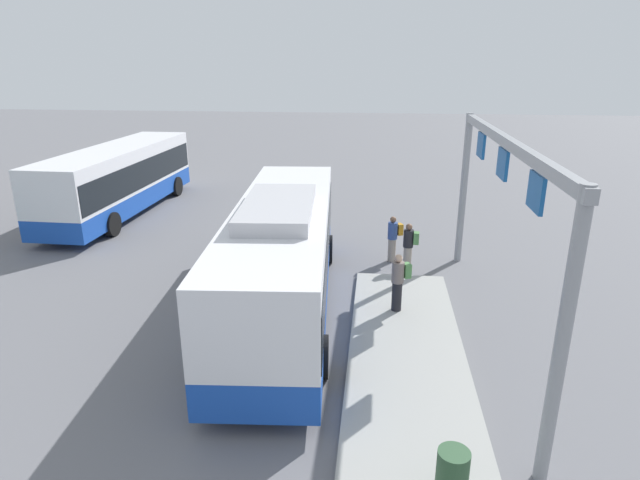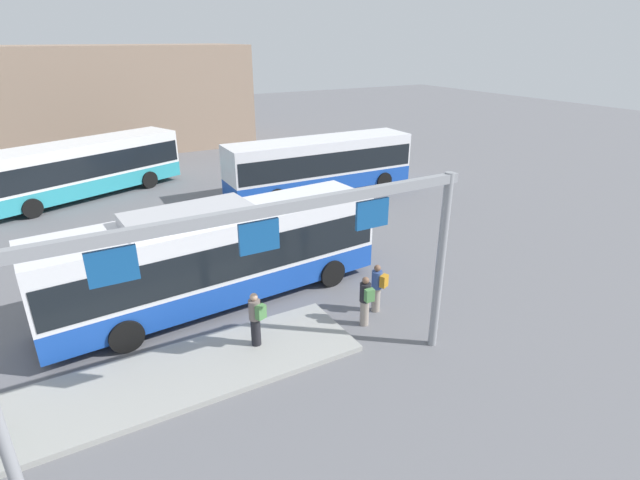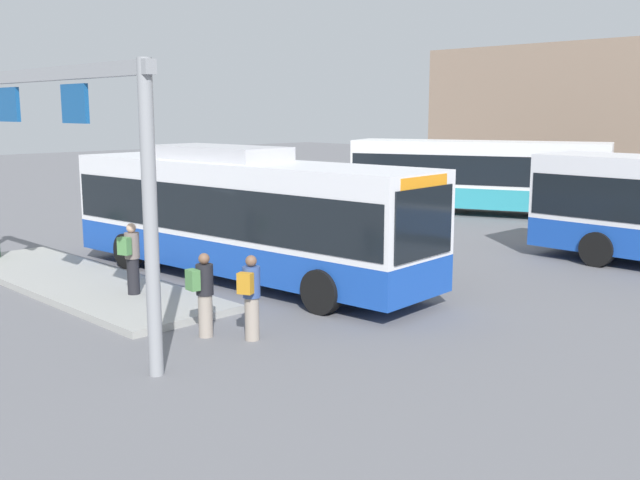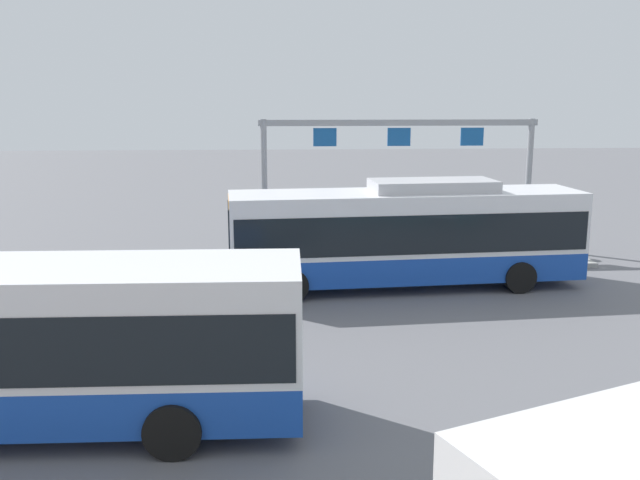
# 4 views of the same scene
# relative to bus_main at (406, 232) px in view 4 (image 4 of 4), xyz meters

# --- Properties ---
(ground_plane) EXTENTS (120.00, 120.00, 0.00)m
(ground_plane) POSITION_rel_bus_main_xyz_m (0.01, 0.00, -1.81)
(ground_plane) COLOR slate
(platform_curb) EXTENTS (10.00, 2.80, 0.16)m
(platform_curb) POSITION_rel_bus_main_xyz_m (-2.40, -3.42, -1.73)
(platform_curb) COLOR #9E9E99
(platform_curb) RESTS_ON ground
(bus_main) EXTENTS (11.35, 3.35, 3.46)m
(bus_main) POSITION_rel_bus_main_xyz_m (0.00, 0.00, 0.00)
(bus_main) COLOR #1947AD
(bus_main) RESTS_ON ground
(person_boarding) EXTENTS (0.37, 0.54, 1.67)m
(person_boarding) POSITION_rel_bus_main_xyz_m (3.42, -3.71, -0.92)
(person_boarding) COLOR gray
(person_boarding) RESTS_ON ground
(person_waiting_near) EXTENTS (0.50, 0.60, 1.67)m
(person_waiting_near) POSITION_rel_bus_main_xyz_m (4.24, -3.19, -0.92)
(person_waiting_near) COLOR gray
(person_waiting_near) RESTS_ON ground
(person_waiting_mid) EXTENTS (0.47, 0.59, 1.67)m
(person_waiting_mid) POSITION_rel_bus_main_xyz_m (-0.01, -3.25, -0.76)
(person_waiting_mid) COLOR black
(person_waiting_mid) RESTS_ON platform_curb
(platform_sign_gantry) EXTENTS (10.94, 0.24, 5.20)m
(platform_sign_gantry) POSITION_rel_bus_main_xyz_m (-0.69, -5.54, 2.02)
(platform_sign_gantry) COLOR gray
(platform_sign_gantry) RESTS_ON ground
(trash_bin) EXTENTS (0.52, 0.52, 0.90)m
(trash_bin) POSITION_rel_bus_main_xyz_m (-6.75, -3.90, -1.20)
(trash_bin) COLOR #2D5133
(trash_bin) RESTS_ON platform_curb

